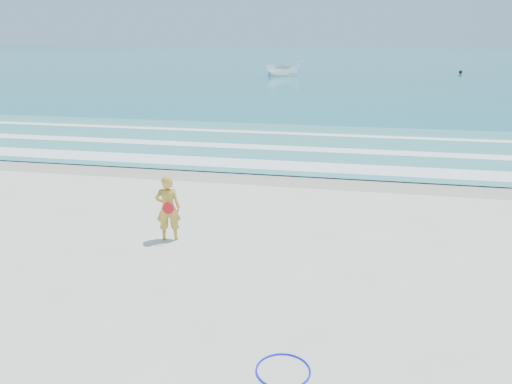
# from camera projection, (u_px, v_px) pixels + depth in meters

# --- Properties ---
(ground) EXTENTS (400.00, 400.00, 0.00)m
(ground) POSITION_uv_depth(u_px,v_px,m) (210.00, 315.00, 8.64)
(ground) COLOR silver
(ground) RESTS_ON ground
(wet_sand) EXTENTS (400.00, 2.40, 0.00)m
(wet_sand) POSITION_uv_depth(u_px,v_px,m) (284.00, 177.00, 17.05)
(wet_sand) COLOR #B2A893
(wet_sand) RESTS_ON ground
(ocean) EXTENTS (400.00, 190.00, 0.04)m
(ocean) POSITION_uv_depth(u_px,v_px,m) (349.00, 57.00, 106.75)
(ocean) COLOR #19727F
(ocean) RESTS_ON ground
(shallow) EXTENTS (400.00, 10.00, 0.01)m
(shallow) POSITION_uv_depth(u_px,v_px,m) (301.00, 145.00, 21.71)
(shallow) COLOR #59B7AD
(shallow) RESTS_ON ocean
(foam_near) EXTENTS (400.00, 1.40, 0.01)m
(foam_near) POSITION_uv_depth(u_px,v_px,m) (290.00, 166.00, 18.25)
(foam_near) COLOR white
(foam_near) RESTS_ON shallow
(foam_mid) EXTENTS (400.00, 0.90, 0.01)m
(foam_mid) POSITION_uv_depth(u_px,v_px,m) (299.00, 149.00, 20.96)
(foam_mid) COLOR white
(foam_mid) RESTS_ON shallow
(foam_far) EXTENTS (400.00, 0.60, 0.01)m
(foam_far) POSITION_uv_depth(u_px,v_px,m) (307.00, 134.00, 24.04)
(foam_far) COLOR white
(foam_far) RESTS_ON shallow
(hoop) EXTENTS (1.03, 1.03, 0.03)m
(hoop) POSITION_uv_depth(u_px,v_px,m) (283.00, 370.00, 7.19)
(hoop) COLOR #0C17E2
(hoop) RESTS_ON ground
(boat) EXTENTS (4.74, 3.31, 1.71)m
(boat) POSITION_uv_depth(u_px,v_px,m) (284.00, 69.00, 57.13)
(boat) COLOR white
(boat) RESTS_ON ocean
(buoy) EXTENTS (0.43, 0.43, 0.43)m
(buoy) POSITION_uv_depth(u_px,v_px,m) (461.00, 72.00, 60.91)
(buoy) COLOR black
(buoy) RESTS_ON ocean
(woman) EXTENTS (0.65, 0.52, 1.57)m
(woman) POSITION_uv_depth(u_px,v_px,m) (168.00, 208.00, 11.59)
(woman) COLOR gold
(woman) RESTS_ON ground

